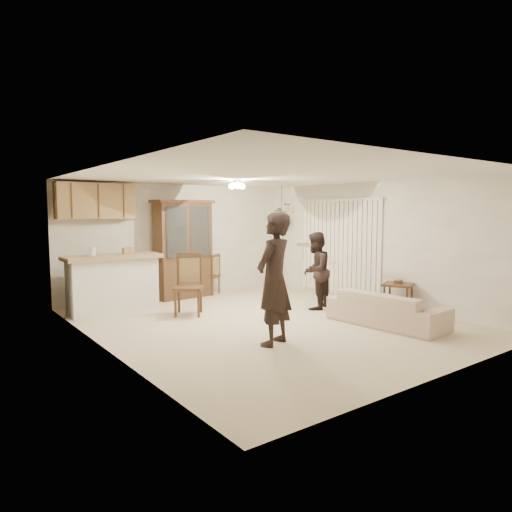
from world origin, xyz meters
TOP-DOWN VIEW (x-y plane):
  - floor at (0.00, 0.00)m, footprint 6.50×6.50m
  - ceiling at (0.00, 0.00)m, footprint 5.50×6.50m
  - wall_back at (0.00, 3.25)m, footprint 5.50×0.02m
  - wall_front at (0.00, -3.25)m, footprint 5.50×0.02m
  - wall_left at (-2.75, 0.00)m, footprint 0.02×6.50m
  - wall_right at (2.75, 0.00)m, footprint 0.02×6.50m
  - breakfast_bar at (-1.85, 2.35)m, footprint 1.60×0.55m
  - bar_top at (-1.85, 2.35)m, footprint 1.75×0.70m
  - upper_cabinets at (-1.90, 3.07)m, footprint 1.50×0.34m
  - vertical_blinds at (2.71, 0.90)m, footprint 0.06×2.30m
  - ceiling_fixture at (0.20, 1.20)m, footprint 0.36×0.36m
  - hanging_plant at (2.30, 2.40)m, footprint 0.43×0.37m
  - plant_cord at (2.30, 2.40)m, footprint 0.01×0.01m
  - sofa at (1.45, -1.37)m, footprint 0.87×1.92m
  - adult at (-0.74, -1.11)m, footprint 0.77×0.66m
  - child at (1.41, 0.29)m, footprint 0.81×0.74m
  - china_hutch at (-0.08, 2.91)m, footprint 1.39×0.62m
  - side_table at (2.38, -0.91)m, footprint 0.67×0.67m
  - chair_bar at (-1.47, 2.59)m, footprint 0.62×0.62m
  - chair_hutch_left at (-0.83, 1.29)m, footprint 0.70×0.70m
  - chair_hutch_right at (0.58, 2.93)m, footprint 0.56×0.56m
  - controller_adult at (-0.56, -1.51)m, footprint 0.11×0.17m
  - controller_child at (1.56, -0.03)m, footprint 0.09×0.14m

SIDE VIEW (x-z plane):
  - floor at x=0.00m, z-range 0.00..0.00m
  - chair_hutch_right at x=0.58m, z-range -0.20..0.72m
  - chair_bar at x=-1.47m, z-range -0.23..0.81m
  - side_table at x=2.38m, z-range -0.02..0.60m
  - chair_hutch_left at x=-0.83m, z-range -0.25..0.89m
  - sofa at x=1.45m, z-range 0.00..0.73m
  - breakfast_bar at x=-1.85m, z-range 0.00..1.00m
  - child at x=1.41m, z-range 0.00..1.35m
  - adult at x=-0.74m, z-range 0.00..1.80m
  - controller_child at x=1.56m, z-range 0.90..0.94m
  - bar_top at x=-1.85m, z-range 1.01..1.09m
  - china_hutch at x=-0.08m, z-range -0.01..2.13m
  - vertical_blinds at x=2.71m, z-range 0.05..2.15m
  - wall_back at x=0.00m, z-range 0.00..2.50m
  - wall_front at x=0.00m, z-range 0.00..2.50m
  - wall_left at x=-2.75m, z-range 0.00..2.50m
  - wall_right at x=2.75m, z-range 0.00..2.50m
  - controller_adult at x=-0.56m, z-range 1.42..1.47m
  - hanging_plant at x=2.30m, z-range 1.61..2.09m
  - upper_cabinets at x=-1.90m, z-range 1.75..2.45m
  - plant_cord at x=2.30m, z-range 1.85..2.50m
  - ceiling_fixture at x=0.20m, z-range 2.30..2.50m
  - ceiling at x=0.00m, z-range 2.49..2.51m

